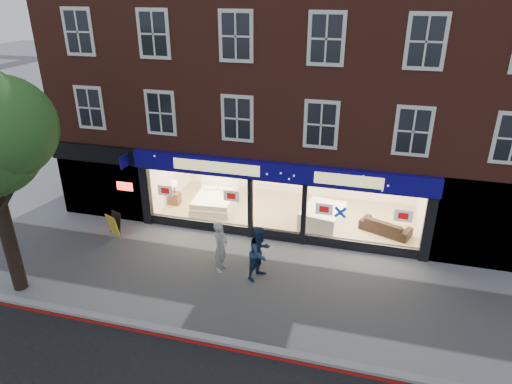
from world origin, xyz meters
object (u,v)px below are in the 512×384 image
at_px(pedestrian_grey, 221,247).
at_px(pedestrian_blue, 260,253).
at_px(display_bed, 215,201).
at_px(mattress_stack, 323,216).
at_px(sofa, 386,226).
at_px(a_board, 114,224).

bearing_deg(pedestrian_grey, pedestrian_blue, -85.82).
bearing_deg(display_bed, pedestrian_blue, -58.54).
xyz_separation_m(mattress_stack, pedestrian_grey, (-3.01, -4.06, 0.45)).
height_order(mattress_stack, sofa, mattress_stack).
xyz_separation_m(display_bed, mattress_stack, (4.80, -0.33, 0.04)).
bearing_deg(sofa, pedestrian_blue, 67.91).
bearing_deg(pedestrian_blue, sofa, -19.20).
distance_m(sofa, pedestrian_blue, 5.84).
height_order(pedestrian_grey, pedestrian_blue, pedestrian_blue).
bearing_deg(mattress_stack, pedestrian_blue, -111.15).
height_order(display_bed, mattress_stack, display_bed).
distance_m(pedestrian_grey, pedestrian_blue, 1.42).
xyz_separation_m(sofa, a_board, (-10.45, -2.82, 0.08)).
bearing_deg(display_bed, mattress_stack, -8.27).
distance_m(display_bed, pedestrian_grey, 4.76).
height_order(display_bed, pedestrian_grey, pedestrian_grey).
height_order(mattress_stack, pedestrian_grey, pedestrian_grey).
distance_m(mattress_stack, a_board, 8.41).
height_order(sofa, pedestrian_grey, pedestrian_grey).
relative_size(sofa, a_board, 2.11).
relative_size(pedestrian_grey, pedestrian_blue, 0.97).
relative_size(mattress_stack, pedestrian_grey, 1.17).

